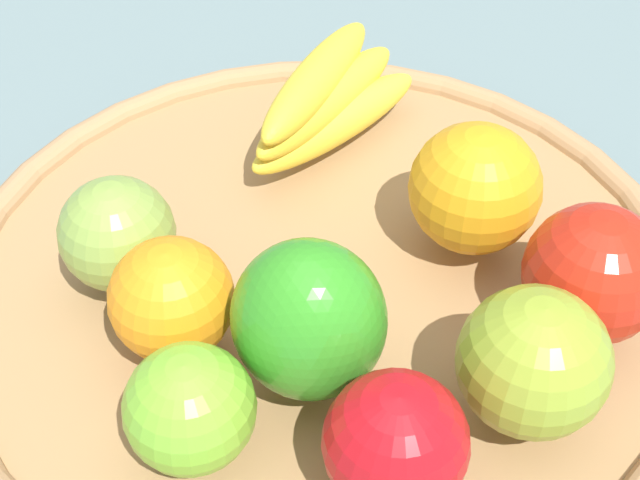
% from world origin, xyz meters
% --- Properties ---
extents(ground_plane, '(2.40, 2.40, 0.00)m').
position_xyz_m(ground_plane, '(0.00, 0.00, 0.00)').
color(ground_plane, slate).
rests_on(ground_plane, ground).
extents(basket, '(0.46, 0.46, 0.03)m').
position_xyz_m(basket, '(0.00, 0.00, 0.02)').
color(basket, '#A17A4D').
rests_on(basket, ground_plane).
extents(orange_0, '(0.11, 0.11, 0.08)m').
position_xyz_m(orange_0, '(0.06, -0.07, 0.07)').
color(orange_0, orange).
rests_on(orange_0, basket).
extents(orange_1, '(0.09, 0.09, 0.07)m').
position_xyz_m(orange_1, '(-0.09, 0.05, 0.07)').
color(orange_1, orange).
rests_on(orange_1, basket).
extents(banana_bunch, '(0.16, 0.08, 0.06)m').
position_xyz_m(banana_bunch, '(0.12, 0.05, 0.06)').
color(banana_bunch, yellow).
rests_on(banana_bunch, basket).
extents(bell_pepper, '(0.09, 0.10, 0.09)m').
position_xyz_m(bell_pepper, '(-0.08, -0.03, 0.08)').
color(bell_pepper, '#319020').
rests_on(bell_pepper, basket).
extents(apple_3, '(0.11, 0.11, 0.08)m').
position_xyz_m(apple_3, '(-0.05, -0.14, 0.07)').
color(apple_3, olive).
rests_on(apple_3, basket).
extents(apple_2, '(0.08, 0.08, 0.07)m').
position_xyz_m(apple_2, '(-0.15, -0.00, 0.07)').
color(apple_2, '#76B92E').
rests_on(apple_2, basket).
extents(apple_1, '(0.08, 0.08, 0.07)m').
position_xyz_m(apple_1, '(-0.06, 0.10, 0.07)').
color(apple_1, '#81A142').
rests_on(apple_1, basket).
extents(apple_4, '(0.09, 0.09, 0.08)m').
position_xyz_m(apple_4, '(0.02, -0.15, 0.07)').
color(apple_4, red).
rests_on(apple_4, basket).
extents(apple_0, '(0.09, 0.09, 0.07)m').
position_xyz_m(apple_0, '(-0.12, -0.10, 0.07)').
color(apple_0, red).
rests_on(apple_0, basket).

